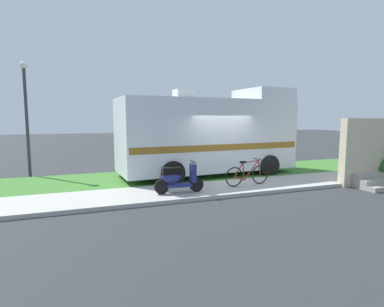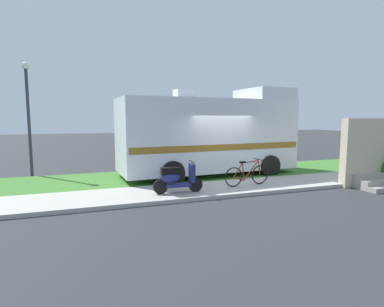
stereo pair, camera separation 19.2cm
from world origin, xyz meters
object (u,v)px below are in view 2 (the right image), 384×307
Objects in this scene: pickup_truck_near at (223,142)px; bicycle at (247,175)px; pickup_truck_far at (215,139)px; bottle_green at (358,175)px; scooter at (176,178)px; motorhome_rv at (211,134)px; street_lamp_post at (28,109)px.

bicycle is at bearing -109.00° from pickup_truck_near.
pickup_truck_far reaches higher than bottle_green.
pickup_truck_near is (5.15, 7.71, 0.40)m from scooter.
motorhome_rv reaches higher than scooter.
pickup_truck_far is at bearing 27.55° from street_lamp_post.
motorhome_rv is 1.37× the size of pickup_truck_near.
scooter is 0.27× the size of pickup_truck_far.
pickup_truck_far is at bearing 60.77° from scooter.
bicycle is at bearing -84.64° from motorhome_rv.
bottle_green is 13.26m from street_lamp_post.
street_lamp_post reaches higher than bottle_green.
motorhome_rv is at bearing -17.71° from street_lamp_post.
pickup_truck_near is 8.08m from bottle_green.
pickup_truck_far is (3.62, 7.80, -0.78)m from motorhome_rv.
pickup_truck_far reaches higher than bicycle.
bicycle is 10.98m from pickup_truck_far.
pickup_truck_near is at bearing 56.22° from scooter.
street_lamp_post is (-7.02, 2.24, 1.03)m from motorhome_rv.
bottle_green is (2.10, -7.77, -0.76)m from pickup_truck_near.
pickup_truck_far is 24.17× the size of bottle_green.
bottle_green is 0.05× the size of street_lamp_post.
scooter is 9.28m from pickup_truck_near.
scooter is at bearing -119.23° from pickup_truck_far.
pickup_truck_far is 12.14m from street_lamp_post.
bicycle is at bearing -107.94° from pickup_truck_far.
street_lamp_post is at bearing -165.06° from pickup_truck_near.
scooter is at bearing -123.78° from pickup_truck_near.
pickup_truck_near is 1.16× the size of street_lamp_post.
pickup_truck_near reaches higher than scooter.
pickup_truck_near is 10.36m from street_lamp_post.
scooter reaches higher than bicycle.
motorhome_rv is at bearing -120.16° from pickup_truck_near.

